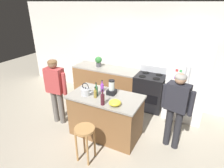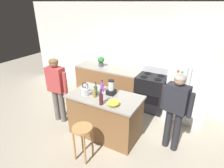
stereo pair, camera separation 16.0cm
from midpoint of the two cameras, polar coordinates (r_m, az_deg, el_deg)
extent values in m
plane|color=#B2A893|center=(4.30, -2.96, -14.85)|extent=(14.00, 14.00, 0.00)
cube|color=silver|center=(5.30, 7.23, 9.13)|extent=(8.00, 0.10, 2.70)
cube|color=brown|center=(4.04, -3.09, -9.89)|extent=(1.44, 0.76, 0.90)
cube|color=gray|center=(3.79, -3.25, -4.01)|extent=(1.50, 0.82, 0.04)
cube|color=brown|center=(5.57, -2.42, 0.19)|extent=(2.00, 0.64, 0.90)
cube|color=gray|center=(5.39, -2.51, 4.74)|extent=(2.00, 0.64, 0.04)
cube|color=silver|center=(4.75, 21.16, 0.36)|extent=(0.90, 0.70, 1.84)
cylinder|color=#B7BABF|center=(4.37, 20.23, -0.17)|extent=(0.02, 0.02, 0.83)
cylinder|color=#B7BABF|center=(4.37, 21.26, -0.36)|extent=(0.02, 0.02, 0.83)
cube|color=red|center=(4.30, 18.33, 3.99)|extent=(0.05, 0.01, 0.05)
cube|color=#3FB259|center=(4.29, 19.42, 3.77)|extent=(0.05, 0.01, 0.05)
cube|color=purple|center=(4.36, 17.90, 1.84)|extent=(0.05, 0.01, 0.05)
cube|color=black|center=(5.08, 10.54, -2.43)|extent=(0.76, 0.64, 0.94)
cube|color=black|center=(4.82, 9.37, -4.47)|extent=(0.60, 0.01, 0.24)
cube|color=#B7BABF|center=(5.13, 11.96, 4.48)|extent=(0.76, 0.06, 0.18)
cylinder|color=black|center=(4.80, 8.39, 2.34)|extent=(0.18, 0.18, 0.01)
cylinder|color=black|center=(4.72, 12.53, 1.59)|extent=(0.18, 0.18, 0.01)
cylinder|color=black|center=(5.07, 9.49, 3.45)|extent=(0.18, 0.18, 0.01)
cylinder|color=black|center=(4.99, 13.43, 2.76)|extent=(0.18, 0.18, 0.01)
cylinder|color=#66605B|center=(4.69, -18.01, -6.55)|extent=(0.14, 0.14, 0.81)
cylinder|color=#66605B|center=(4.59, -16.25, -7.05)|extent=(0.14, 0.14, 0.81)
cube|color=#B23F3F|center=(4.34, -18.24, 1.07)|extent=(0.42, 0.25, 0.57)
cylinder|color=#B23F3F|center=(4.51, -20.61, 0.94)|extent=(0.10, 0.10, 0.51)
cylinder|color=#B23F3F|center=(4.21, -15.52, -0.04)|extent=(0.10, 0.10, 0.51)
sphere|color=#8C664C|center=(4.21, -18.91, 5.90)|extent=(0.22, 0.22, 0.20)
ellipsoid|color=brown|center=(4.20, -18.97, 6.36)|extent=(0.23, 0.23, 0.12)
cylinder|color=#26262B|center=(3.88, 18.27, -13.26)|extent=(0.15, 0.15, 0.85)
cylinder|color=#26262B|center=(3.92, 15.78, -12.45)|extent=(0.15, 0.15, 0.85)
cube|color=#26262D|center=(3.54, 18.34, -3.91)|extent=(0.43, 0.29, 0.52)
cylinder|color=#26262D|center=(3.51, 22.04, -5.71)|extent=(0.11, 0.11, 0.47)
cylinder|color=#26262D|center=(3.64, 14.58, -3.54)|extent=(0.11, 0.11, 0.47)
sphere|color=tan|center=(3.40, 19.12, 1.49)|extent=(0.23, 0.23, 0.20)
ellipsoid|color=gray|center=(3.39, 19.20, 2.04)|extent=(0.25, 0.25, 0.12)
cylinder|color=#B7844C|center=(3.35, -9.85, -13.53)|extent=(0.36, 0.36, 0.04)
cylinder|color=#B7844C|center=(3.56, -12.20, -18.36)|extent=(0.04, 0.04, 0.65)
cylinder|color=#B7844C|center=(3.45, -8.95, -19.73)|extent=(0.04, 0.04, 0.65)
cylinder|color=#B7844C|center=(3.70, -9.90, -16.29)|extent=(0.04, 0.04, 0.65)
cylinder|color=#B7844C|center=(3.59, -6.72, -17.51)|extent=(0.04, 0.04, 0.65)
cylinder|color=#4C4C51|center=(5.50, -4.97, 5.93)|extent=(0.14, 0.14, 0.12)
ellipsoid|color=#337A38|center=(5.45, -5.03, 7.42)|extent=(0.20, 0.20, 0.18)
cube|color=black|center=(3.83, -1.32, -2.49)|extent=(0.17, 0.17, 0.10)
cylinder|color=silver|center=(3.77, -1.34, -0.51)|extent=(0.12, 0.12, 0.19)
cylinder|color=black|center=(3.73, -1.36, 0.99)|extent=(0.12, 0.12, 0.02)
cylinder|color=#471923|center=(3.44, -4.25, -4.84)|extent=(0.08, 0.08, 0.21)
cylinder|color=#471923|center=(3.37, -4.33, -2.60)|extent=(0.03, 0.03, 0.09)
cylinder|color=black|center=(3.35, -4.35, -1.79)|extent=(0.03, 0.03, 0.02)
cylinder|color=olive|center=(3.71, -6.40, -3.13)|extent=(0.06, 0.06, 0.15)
cylinder|color=olive|center=(3.66, -6.48, -1.60)|extent=(0.02, 0.02, 0.07)
cylinder|color=black|center=(3.64, -6.51, -1.02)|extent=(0.03, 0.03, 0.02)
cylinder|color=purple|center=(3.95, -4.19, -1.18)|extent=(0.07, 0.07, 0.17)
cylinder|color=purple|center=(3.90, -4.25, 0.42)|extent=(0.03, 0.03, 0.07)
cylinder|color=black|center=(3.88, -4.27, 1.01)|extent=(0.03, 0.03, 0.02)
cylinder|color=#2D6638|center=(3.81, -6.05, -2.14)|extent=(0.07, 0.07, 0.18)
cylinder|color=#2D6638|center=(3.75, -6.14, -0.35)|extent=(0.03, 0.03, 0.08)
cylinder|color=black|center=(3.73, -6.17, 0.30)|extent=(0.03, 0.03, 0.02)
ellipsoid|color=yellow|center=(3.44, -0.44, -5.79)|extent=(0.23, 0.23, 0.10)
cylinder|color=#B7BABF|center=(3.85, -9.25, -2.38)|extent=(0.20, 0.20, 0.14)
sphere|color=black|center=(3.81, -9.34, -1.24)|extent=(0.03, 0.03, 0.03)
cylinder|color=#B7BABF|center=(3.77, -7.66, -2.50)|extent=(0.09, 0.03, 0.08)
torus|color=black|center=(3.80, -9.37, -0.76)|extent=(0.16, 0.02, 0.16)
camera|label=1|loc=(0.08, -91.16, -0.52)|focal=29.73mm
camera|label=2|loc=(0.08, 88.84, 0.52)|focal=29.73mm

